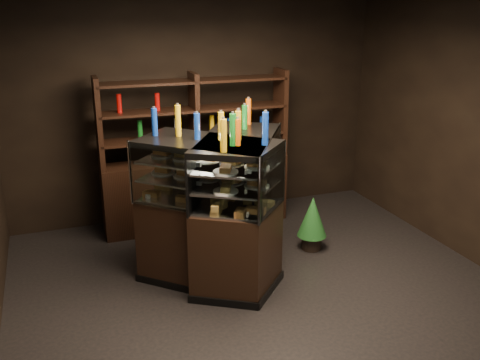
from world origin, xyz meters
name	(u,v)px	position (x,y,z in m)	size (l,w,h in m)	color
ground	(269,298)	(0.00, 0.00, 0.00)	(5.00, 5.00, 0.00)	black
room_shell	(272,107)	(0.00, 0.00, 1.94)	(5.02, 5.02, 3.01)	black
display_case	(224,233)	(-0.28, 0.59, 0.51)	(1.75, 1.58, 1.54)	black
food_display	(223,171)	(-0.28, 0.59, 1.19)	(1.28, 1.19, 0.47)	#D7814D
bottles_top	(222,125)	(-0.28, 0.59, 1.68)	(1.10, 1.04, 0.30)	black
potted_conifer	(313,216)	(0.92, 0.86, 0.43)	(0.35, 0.35, 0.75)	black
back_shelving	(196,181)	(-0.16, 2.05, 0.61)	(2.40, 0.46, 2.00)	black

